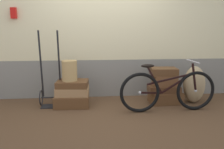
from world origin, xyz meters
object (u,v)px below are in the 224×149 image
object	(u,v)px
suitcase_6	(164,71)
suitcase_2	(72,84)
suitcase_1	(73,90)
suitcase_0	(72,100)
burlap_sack	(194,85)
suitcase_5	(165,80)
suitcase_3	(165,97)
luggage_trolley	(51,88)
wicker_basket	(70,71)
suitcase_4	(164,89)
bicycle	(168,91)

from	to	relation	value
suitcase_6	suitcase_2	bearing A→B (deg)	-175.79
suitcase_1	suitcase_6	world-z (taller)	suitcase_6
suitcase_2	suitcase_1	bearing A→B (deg)	105.62
suitcase_0	burlap_sack	xyz separation A→B (m)	(2.27, -0.01, 0.24)
suitcase_5	suitcase_3	bearing A→B (deg)	26.61
luggage_trolley	wicker_basket	bearing A→B (deg)	-7.53
wicker_basket	burlap_sack	xyz separation A→B (m)	(2.30, -0.04, -0.29)
suitcase_1	suitcase_4	distance (m)	1.68
suitcase_4	burlap_sack	size ratio (longest dim) A/B	0.83
suitcase_0	suitcase_6	world-z (taller)	suitcase_6
suitcase_5	bicycle	size ratio (longest dim) A/B	0.25
suitcase_3	wicker_basket	world-z (taller)	wicker_basket
suitcase_4	burlap_sack	bearing A→B (deg)	0.71
suitcase_4	bicycle	xyz separation A→B (m)	(-0.07, -0.45, 0.08)
suitcase_3	luggage_trolley	size ratio (longest dim) A/B	0.42
burlap_sack	luggage_trolley	bearing A→B (deg)	178.19
suitcase_3	suitcase_4	bearing A→B (deg)	-173.08
suitcase_0	bicycle	distance (m)	1.70
wicker_basket	suitcase_4	bearing A→B (deg)	-0.43
wicker_basket	suitcase_2	bearing A→B (deg)	14.21
suitcase_1	bicycle	distance (m)	1.68
suitcase_1	suitcase_3	xyz separation A→B (m)	(1.72, -0.02, -0.17)
suitcase_0	luggage_trolley	world-z (taller)	luggage_trolley
suitcase_5	wicker_basket	distance (m)	1.74
suitcase_1	suitcase_2	bearing A→B (deg)	-76.90
suitcase_4	bicycle	distance (m)	0.46
wicker_basket	bicycle	bearing A→B (deg)	-15.71
suitcase_2	burlap_sack	bearing A→B (deg)	3.56
suitcase_3	burlap_sack	bearing A→B (deg)	-7.68
suitcase_1	suitcase_5	world-z (taller)	suitcase_5
suitcase_0	suitcase_3	distance (m)	1.74
luggage_trolley	burlap_sack	distance (m)	2.64
suitcase_2	bicycle	xyz separation A→B (m)	(1.60, -0.47, -0.05)
burlap_sack	wicker_basket	bearing A→B (deg)	179.05
burlap_sack	bicycle	xyz separation A→B (m)	(-0.65, -0.43, 0.01)
suitcase_2	bicycle	bearing A→B (deg)	-11.67
suitcase_5	burlap_sack	world-z (taller)	burlap_sack
suitcase_0	luggage_trolley	distance (m)	0.44
suitcase_0	suitcase_3	size ratio (longest dim) A/B	1.07
suitcase_0	luggage_trolley	bearing A→B (deg)	170.46
suitcase_3	suitcase_4	xyz separation A→B (m)	(-0.04, -0.01, 0.17)
suitcase_2	suitcase_4	size ratio (longest dim) A/B	0.97
suitcase_3	luggage_trolley	bearing A→B (deg)	174.53
suitcase_2	suitcase_3	bearing A→B (deg)	4.28
suitcase_5	luggage_trolley	world-z (taller)	luggage_trolley
suitcase_1	suitcase_4	size ratio (longest dim) A/B	1.02
suitcase_5	wicker_basket	xyz separation A→B (m)	(-1.73, 0.02, 0.21)
suitcase_2	bicycle	distance (m)	1.67
suitcase_6	luggage_trolley	distance (m)	2.08
suitcase_1	suitcase_3	size ratio (longest dim) A/B	1.02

